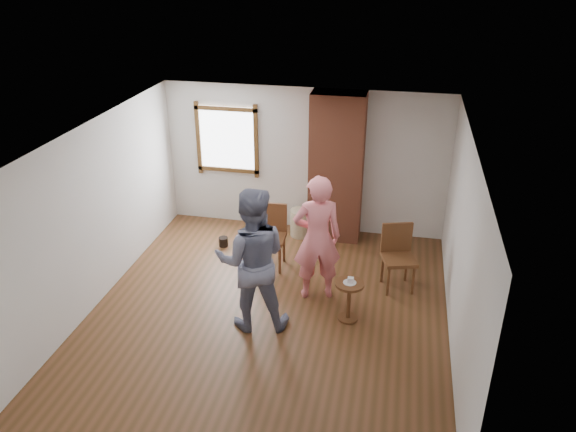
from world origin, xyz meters
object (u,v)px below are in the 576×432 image
object	(u,v)px
dining_chair_right	(398,253)
side_table	(349,295)
stoneware_crock	(301,223)
dining_chair_left	(271,232)
man	(252,260)
person_pink	(317,238)

from	to	relation	value
dining_chair_right	side_table	xyz separation A→B (m)	(-0.61, -1.03, -0.16)
stoneware_crock	dining_chair_left	xyz separation A→B (m)	(-0.29, -1.08, 0.33)
dining_chair_right	dining_chair_left	bearing A→B (deg)	156.63
dining_chair_left	dining_chair_right	size ratio (longest dim) A/B	1.03
man	person_pink	bearing A→B (deg)	-143.03
dining_chair_left	side_table	size ratio (longest dim) A/B	1.72
dining_chair_left	side_table	bearing A→B (deg)	-44.19
person_pink	dining_chair_right	bearing A→B (deg)	-172.85
man	stoneware_crock	bearing A→B (deg)	-106.32
stoneware_crock	man	world-z (taller)	man
side_table	person_pink	bearing A→B (deg)	136.58
stoneware_crock	man	xyz separation A→B (m)	(-0.15, -2.71, 0.77)
dining_chair_right	man	xyz separation A→B (m)	(-1.88, -1.39, 0.45)
dining_chair_right	side_table	size ratio (longest dim) A/B	1.67
dining_chair_right	person_pink	xyz separation A→B (m)	(-1.15, -0.52, 0.40)
side_table	dining_chair_left	bearing A→B (deg)	137.94
dining_chair_right	person_pink	world-z (taller)	person_pink
dining_chair_right	man	world-z (taller)	man
person_pink	man	bearing A→B (deg)	32.96
dining_chair_left	person_pink	xyz separation A→B (m)	(0.87, -0.76, 0.38)
stoneware_crock	side_table	world-z (taller)	side_table
dining_chair_left	side_table	xyz separation A→B (m)	(1.40, -1.27, -0.18)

